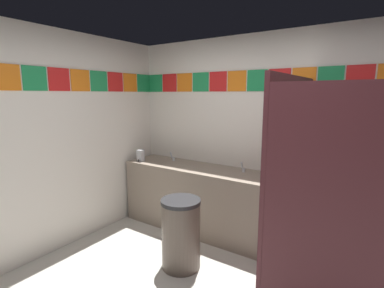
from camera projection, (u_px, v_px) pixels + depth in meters
wall_back at (267, 138)px, 3.50m from camera, size 3.72×0.09×2.50m
wall_side at (39, 144)px, 3.09m from camera, size 0.09×3.47×2.50m
vanity_counter at (201, 198)px, 3.78m from camera, size 2.16×0.57×0.85m
faucet_left at (173, 157)px, 4.07m from camera, size 0.04×0.10×0.14m
faucet_right at (243, 168)px, 3.47m from camera, size 0.04×0.10×0.14m
soap_dispenser at (141, 156)px, 4.06m from camera, size 0.09×0.09×0.16m
stall_divider at (300, 193)px, 2.39m from camera, size 0.92×1.38×1.95m
toilet at (351, 253)px, 2.72m from camera, size 0.39×0.49×0.74m
trash_bin at (181, 233)px, 2.96m from camera, size 0.41×0.41×0.74m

